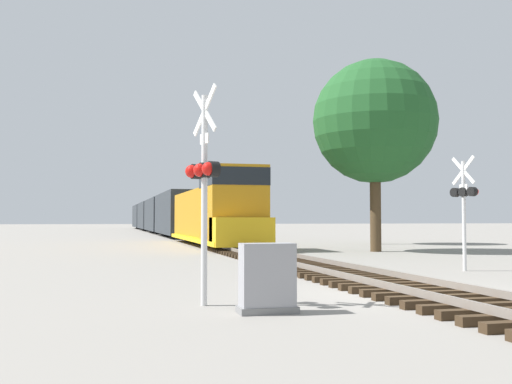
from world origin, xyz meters
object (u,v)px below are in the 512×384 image
crossing_signal_far (464,198)px  tree_far_right (375,122)px  freight_train (161,215)px  crossing_signal_near (203,177)px  relay_cabinet (267,279)px  tree_mid_background (376,146)px

crossing_signal_far → tree_far_right: bearing=-26.2°
tree_far_right → freight_train: bearing=99.2°
freight_train → crossing_signal_far: freight_train is taller
crossing_signal_far → tree_far_right: 12.26m
crossing_signal_far → crossing_signal_near: bearing=105.8°
crossing_signal_near → tree_far_right: bearing=126.8°
crossing_signal_near → tree_far_right: size_ratio=0.43×
relay_cabinet → tree_mid_background: size_ratio=0.14×
tree_far_right → crossing_signal_far: bearing=-101.4°
freight_train → crossing_signal_near: freight_train is taller
relay_cabinet → tree_far_right: size_ratio=0.12×
crossing_signal_far → tree_far_right: size_ratio=0.37×
freight_train → tree_far_right: tree_far_right is taller
crossing_signal_far → tree_mid_background: size_ratio=0.41×
freight_train → crossing_signal_far: (4.65, -54.08, 0.23)m
tree_far_right → crossing_signal_near: bearing=-124.8°
crossing_signal_far → tree_mid_background: bearing=-32.8°
freight_train → crossing_signal_far: size_ratio=23.29×
freight_train → relay_cabinet: bearing=-93.6°
freight_train → relay_cabinet: freight_train is taller
crossing_signal_far → tree_mid_background: (6.43, 19.73, 4.21)m
tree_mid_background → freight_train: bearing=107.9°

